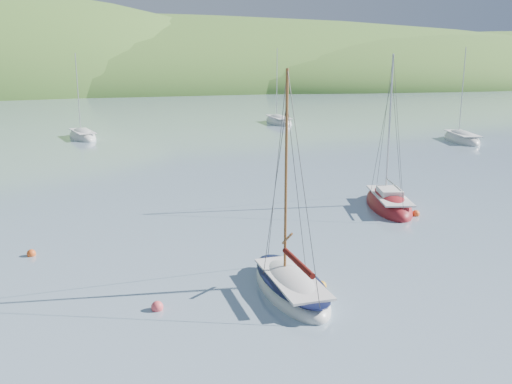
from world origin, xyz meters
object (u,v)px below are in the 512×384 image
object	(u,v)px
sloop_red	(388,204)
distant_sloop_a	(83,137)
distant_sloop_d	(462,140)
daysailer_white	(291,287)
distant_sloop_b	(279,122)

from	to	relation	value
sloop_red	distant_sloop_a	size ratio (longest dim) A/B	0.99
sloop_red	distant_sloop_d	distance (m)	32.49
distant_sloop_a	daysailer_white	bearing A→B (deg)	-92.35
sloop_red	distant_sloop_a	xyz separation A→B (m)	(-19.17, 38.09, -0.03)
distant_sloop_b	distant_sloop_d	distance (m)	26.63
distant_sloop_b	daysailer_white	bearing A→B (deg)	-107.36
daysailer_white	sloop_red	world-z (taller)	sloop_red
daysailer_white	distant_sloop_a	xyz separation A→B (m)	(-8.60, 49.06, -0.04)
distant_sloop_a	distant_sloop_b	distance (m)	28.05
distant_sloop_a	distant_sloop_d	world-z (taller)	distant_sloop_d
sloop_red	distant_sloop_d	world-z (taller)	distant_sloop_d
sloop_red	distant_sloop_b	distance (m)	46.58
distant_sloop_b	distant_sloop_d	world-z (taller)	distant_sloop_b
sloop_red	distant_sloop_d	size ratio (longest dim) A/B	0.93
daysailer_white	distant_sloop_b	size ratio (longest dim) A/B	0.85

